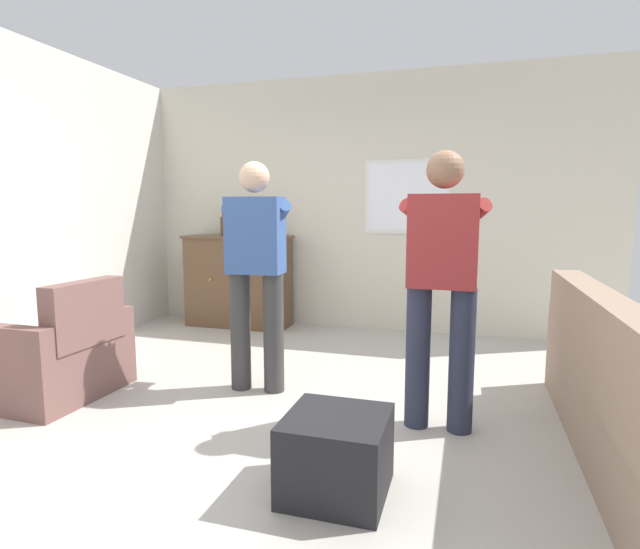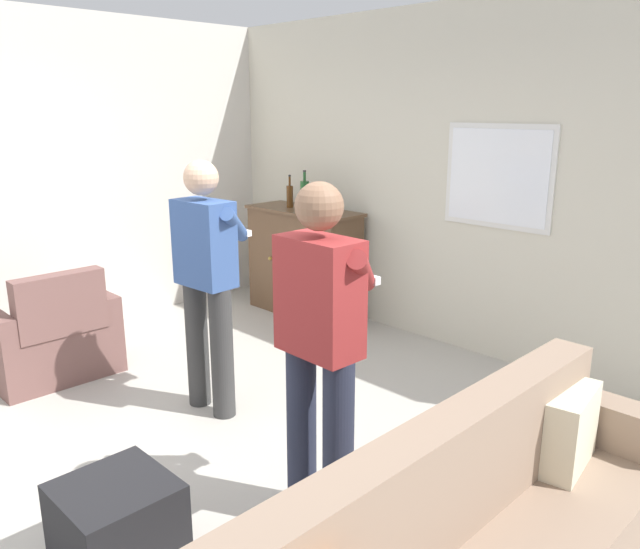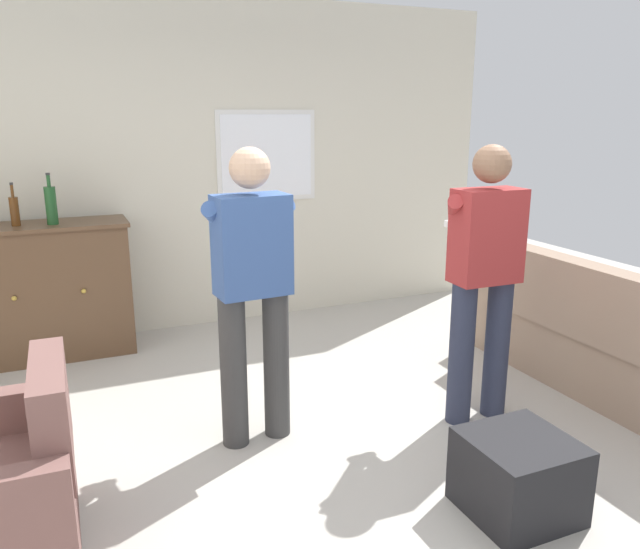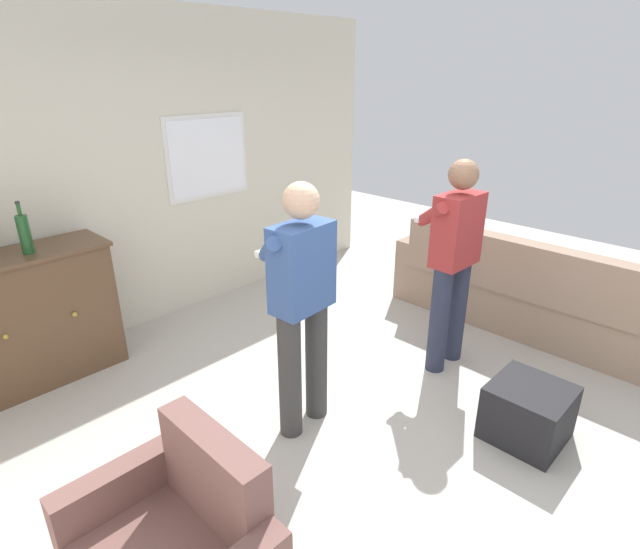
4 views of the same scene
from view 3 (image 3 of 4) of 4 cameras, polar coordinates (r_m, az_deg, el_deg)
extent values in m
plane|color=#B2ADA3|center=(3.58, 2.91, -16.56)|extent=(10.40, 10.40, 0.00)
cube|color=beige|center=(5.59, -9.24, 9.78)|extent=(5.20, 0.12, 2.80)
cube|color=silver|center=(5.64, -4.90, 10.75)|extent=(0.91, 0.02, 0.80)
cube|color=white|center=(5.63, -4.89, 10.75)|extent=(0.83, 0.03, 0.72)
cube|color=gray|center=(4.58, 26.05, -7.96)|extent=(0.55, 2.19, 0.42)
cube|color=gray|center=(4.29, 24.93, -2.87)|extent=(0.18, 2.19, 0.49)
cube|color=gray|center=(5.32, 16.66, -2.75)|extent=(0.55, 0.18, 0.64)
cube|color=beige|center=(4.96, 18.65, -0.79)|extent=(0.20, 0.42, 0.36)
cube|color=brown|center=(2.92, -23.34, -11.57)|extent=(0.15, 0.64, 0.45)
cube|color=brown|center=(3.42, -27.25, -14.15)|extent=(0.64, 0.13, 0.60)
cube|color=brown|center=(5.21, -23.46, -1.57)|extent=(1.17, 0.44, 1.02)
cube|color=brown|center=(5.10, -24.05, 4.09)|extent=(1.21, 0.48, 0.03)
sphere|color=#B79338|center=(4.98, -26.17, -1.97)|extent=(0.04, 0.04, 0.04)
sphere|color=#B79338|center=(4.98, -20.80, -1.43)|extent=(0.04, 0.04, 0.04)
cylinder|color=#593314|center=(5.07, -26.14, 5.19)|extent=(0.06, 0.06, 0.21)
cylinder|color=#593314|center=(5.06, -26.33, 6.86)|extent=(0.02, 0.02, 0.09)
cylinder|color=#262626|center=(5.05, -26.40, 7.45)|extent=(0.02, 0.02, 0.02)
cylinder|color=#1E4C23|center=(5.03, -23.37, 5.81)|extent=(0.08, 0.08, 0.28)
cylinder|color=#1E4C23|center=(5.01, -23.58, 7.86)|extent=(0.03, 0.03, 0.08)
cylinder|color=#262626|center=(5.00, -23.64, 8.42)|extent=(0.03, 0.03, 0.02)
cube|color=black|center=(3.23, 17.66, -17.14)|extent=(0.48, 0.48, 0.38)
cylinder|color=#383838|center=(3.57, -7.90, -8.84)|extent=(0.15, 0.15, 0.88)
cylinder|color=#383838|center=(3.65, -4.01, -8.17)|extent=(0.15, 0.15, 0.88)
cube|color=#385693|center=(3.39, -6.25, 2.67)|extent=(0.41, 0.24, 0.55)
sphere|color=#D8AD8C|center=(3.33, -6.45, 9.66)|extent=(0.22, 0.22, 0.22)
cylinder|color=#385693|center=(3.49, -9.01, 4.73)|extent=(0.31, 0.42, 0.29)
cylinder|color=#385693|center=(3.56, -5.48, 5.05)|extent=(0.35, 0.40, 0.29)
cube|color=white|center=(3.69, -8.04, 3.95)|extent=(0.15, 0.05, 0.04)
cylinder|color=#282D42|center=(3.88, 12.79, -7.10)|extent=(0.15, 0.15, 0.88)
cylinder|color=#282D42|center=(4.03, 15.85, -6.49)|extent=(0.15, 0.15, 0.88)
cube|color=#9E2D2D|center=(3.76, 15.03, 3.42)|extent=(0.41, 0.23, 0.55)
sphere|color=#8C664C|center=(3.70, 15.46, 9.72)|extent=(0.22, 0.22, 0.22)
cylinder|color=#9E2D2D|center=(3.80, 12.30, 5.39)|extent=(0.34, 0.40, 0.29)
cylinder|color=#9E2D2D|center=(3.93, 15.09, 5.52)|extent=(0.32, 0.41, 0.29)
cube|color=white|center=(4.01, 12.32, 4.62)|extent=(0.15, 0.04, 0.04)
camera|label=1|loc=(2.52, 67.63, -6.41)|focal=28.00mm
camera|label=2|loc=(4.35, 55.04, 10.35)|focal=35.00mm
camera|label=4|loc=(1.56, -68.29, 21.73)|focal=28.00mm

